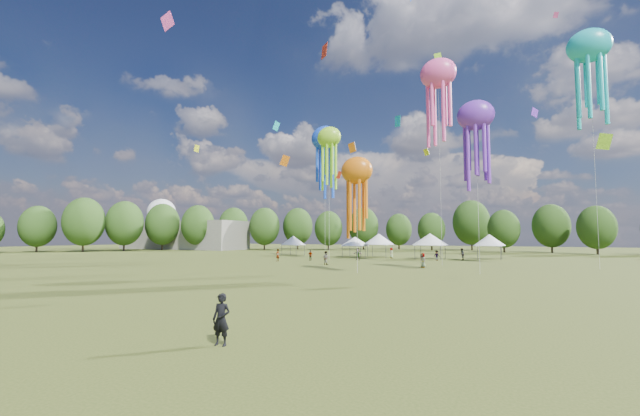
% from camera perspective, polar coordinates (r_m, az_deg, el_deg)
% --- Properties ---
extents(ground, '(300.00, 300.00, 0.00)m').
position_cam_1_polar(ground, '(22.08, -25.64, -13.41)').
color(ground, '#384416').
rests_on(ground, ground).
extents(observer_main, '(0.70, 0.52, 1.76)m').
position_cam_1_polar(observer_main, '(14.49, -14.02, -15.29)').
color(observer_main, black).
rests_on(observer_main, ground).
extents(spectator_near, '(1.03, 0.91, 1.78)m').
position_cam_1_polar(spectator_near, '(52.18, 0.85, -7.21)').
color(spectator_near, gray).
rests_on(spectator_near, ground).
extents(spectators_far, '(24.92, 18.88, 1.88)m').
position_cam_1_polar(spectators_far, '(61.86, 9.84, -6.67)').
color(spectators_far, gray).
rests_on(spectators_far, ground).
extents(festival_tents, '(39.53, 8.95, 4.22)m').
position_cam_1_polar(festival_tents, '(70.41, 10.13, -4.55)').
color(festival_tents, '#47474C').
rests_on(festival_tents, ground).
extents(show_kites, '(42.55, 25.66, 28.18)m').
position_cam_1_polar(show_kites, '(57.22, 12.91, 11.73)').
color(show_kites, '#96E125').
rests_on(show_kites, ground).
extents(small_kites, '(70.95, 57.69, 46.59)m').
position_cam_1_polar(small_kites, '(63.07, 8.73, 22.11)').
color(small_kites, '#96E125').
rests_on(small_kites, ground).
extents(treeline, '(201.57, 95.24, 13.43)m').
position_cam_1_polar(treeline, '(78.71, 11.61, -1.96)').
color(treeline, '#38281C').
rests_on(treeline, ground).
extents(hangar, '(40.00, 12.00, 8.00)m').
position_cam_1_polar(hangar, '(123.43, -19.17, -3.75)').
color(hangar, gray).
rests_on(hangar, ground).
extents(radome, '(9.00, 9.00, 16.00)m').
position_cam_1_polar(radome, '(139.45, -21.87, -1.23)').
color(radome, white).
rests_on(radome, ground).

